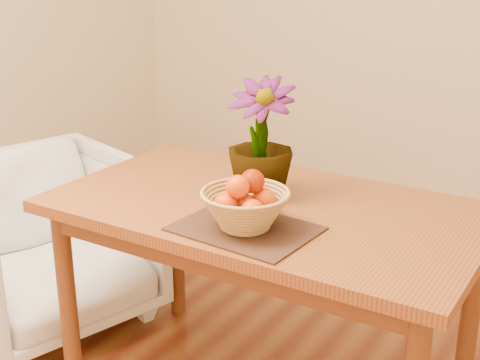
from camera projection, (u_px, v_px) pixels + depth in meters
The scene contains 6 objects.
table at pixel (266, 228), 2.21m from camera, with size 1.40×0.80×0.75m.
placemat at pixel (245, 229), 1.98m from camera, with size 0.40×0.30×0.01m, color #321B12.
wicker_basket at pixel (245, 211), 1.96m from camera, with size 0.26×0.26×0.11m.
orange_pile at pixel (246, 195), 1.95m from camera, with size 0.16×0.17×0.13m.
potted_plant at pixel (260, 139), 2.18m from camera, with size 0.22×0.22×0.40m, color #124012.
armchair at pixel (45, 235), 2.81m from camera, with size 0.77×0.72×0.79m, color #8B6F60.
Camera 1 is at (0.99, -1.48, 1.55)m, focal length 50.00 mm.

